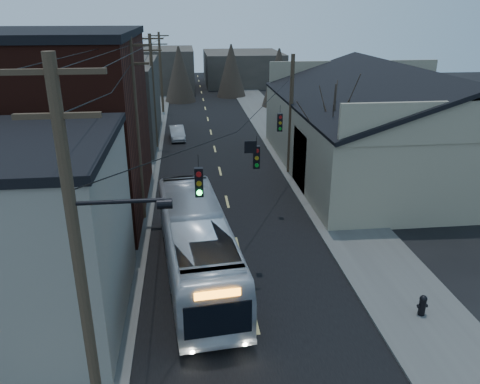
# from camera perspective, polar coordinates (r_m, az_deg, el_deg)

# --- Properties ---
(road_surface) EXTENTS (9.00, 110.00, 0.02)m
(road_surface) POSITION_cam_1_polar(r_m,az_deg,el_deg) (38.79, -2.90, 4.44)
(road_surface) COLOR black
(road_surface) RESTS_ON ground
(sidewalk_left) EXTENTS (4.00, 110.00, 0.12)m
(sidewalk_left) POSITION_cam_1_polar(r_m,az_deg,el_deg) (38.94, -12.51, 4.09)
(sidewalk_left) COLOR #474744
(sidewalk_left) RESTS_ON ground
(sidewalk_right) EXTENTS (4.00, 110.00, 0.12)m
(sidewalk_right) POSITION_cam_1_polar(r_m,az_deg,el_deg) (39.70, 6.53, 4.80)
(sidewalk_right) COLOR #474744
(sidewalk_right) RESTS_ON ground
(building_clapboard) EXTENTS (8.00, 8.00, 7.00)m
(building_clapboard) POSITION_cam_1_polar(r_m,az_deg,el_deg) (19.05, -26.57, -5.16)
(building_clapboard) COLOR gray
(building_clapboard) RESTS_ON ground
(building_brick) EXTENTS (10.00, 12.00, 10.00)m
(building_brick) POSITION_cam_1_polar(r_m,az_deg,el_deg) (28.81, -22.07, 7.22)
(building_brick) COLOR black
(building_brick) RESTS_ON ground
(building_left_far) EXTENTS (9.00, 14.00, 7.00)m
(building_left_far) POSITION_cam_1_polar(r_m,az_deg,el_deg) (44.33, -16.09, 10.43)
(building_left_far) COLOR #35312B
(building_left_far) RESTS_ON ground
(warehouse) EXTENTS (16.16, 20.60, 7.73)m
(warehouse) POSITION_cam_1_polar(r_m,az_deg,el_deg) (36.54, 18.53, 6.67)
(warehouse) COLOR gray
(warehouse) RESTS_ON ground
(building_far_left) EXTENTS (10.00, 12.00, 6.00)m
(building_far_left) POSITION_cam_1_polar(r_m,az_deg,el_deg) (72.62, -9.77, 14.50)
(building_far_left) COLOR #35312B
(building_far_left) RESTS_ON ground
(building_far_right) EXTENTS (12.00, 14.00, 5.00)m
(building_far_right) POSITION_cam_1_polar(r_m,az_deg,el_deg) (78.11, 0.31, 14.89)
(building_far_right) COLOR #35312B
(building_far_right) RESTS_ON ground
(bare_tree) EXTENTS (0.40, 0.40, 7.20)m
(bare_tree) POSITION_cam_1_polar(r_m,az_deg,el_deg) (29.47, 11.11, 5.85)
(bare_tree) COLOR black
(bare_tree) RESTS_ON ground
(utility_lines) EXTENTS (11.24, 45.28, 10.50)m
(utility_lines) POSITION_cam_1_polar(r_m,az_deg,el_deg) (31.84, -8.01, 9.69)
(utility_lines) COLOR #382B1E
(utility_lines) RESTS_ON ground
(bus) EXTENTS (3.75, 11.60, 3.17)m
(bus) POSITION_cam_1_polar(r_m,az_deg,el_deg) (20.90, -5.28, -6.35)
(bus) COLOR silver
(bus) RESTS_ON ground
(parked_car) EXTENTS (1.64, 3.81, 1.22)m
(parked_car) POSITION_cam_1_polar(r_m,az_deg,el_deg) (44.11, -7.69, 7.16)
(parked_car) COLOR #999CA0
(parked_car) RESTS_ON ground
(fire_hydrant) EXTENTS (0.40, 0.30, 0.87)m
(fire_hydrant) POSITION_cam_1_polar(r_m,az_deg,el_deg) (19.98, 21.36, -12.65)
(fire_hydrant) COLOR black
(fire_hydrant) RESTS_ON sidewalk_right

